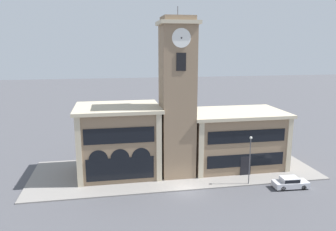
{
  "coord_description": "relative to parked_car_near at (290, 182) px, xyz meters",
  "views": [
    {
      "loc": [
        -8.93,
        -36.52,
        17.46
      ],
      "look_at": [
        -1.64,
        3.29,
        8.9
      ],
      "focal_mm": 35.0,
      "sensor_mm": 36.0,
      "label": 1
    }
  ],
  "objects": [
    {
      "name": "ground_plane",
      "position": [
        -13.08,
        1.49,
        -0.75
      ],
      "size": [
        300.0,
        300.0,
        0.0
      ],
      "primitive_type": "plane",
      "color": "#4C4C51"
    },
    {
      "name": "sidewalk_kerb",
      "position": [
        -13.08,
        8.32,
        -0.67
      ],
      "size": [
        39.63,
        13.66,
        0.15
      ],
      "color": "gray",
      "rests_on": "ground_plane"
    },
    {
      "name": "clock_tower",
      "position": [
        -13.08,
        6.95,
        9.91
      ],
      "size": [
        5.03,
        5.03,
        22.4
      ],
      "color": "#897056",
      "rests_on": "ground_plane"
    },
    {
      "name": "town_hall_left_wing",
      "position": [
        -20.9,
        8.93,
        4.07
      ],
      "size": [
        11.41,
        9.07,
        9.58
      ],
      "color": "#897056",
      "rests_on": "ground_plane"
    },
    {
      "name": "town_hall_right_wing",
      "position": [
        -3.94,
        8.94,
        3.41
      ],
      "size": [
        14.05,
        9.07,
        8.27
      ],
      "color": "#897056",
      "rests_on": "ground_plane"
    },
    {
      "name": "parked_car_near",
      "position": [
        0.0,
        0.0,
        0.0
      ],
      "size": [
        4.43,
        1.96,
        1.44
      ],
      "rotation": [
        0.0,
        0.0,
        -0.05
      ],
      "color": "silver",
      "rests_on": "ground_plane"
    },
    {
      "name": "street_lamp",
      "position": [
        -4.7,
        1.89,
        3.48
      ],
      "size": [
        0.36,
        0.36,
        6.3
      ],
      "color": "#4C4C51",
      "rests_on": "sidewalk_kerb"
    }
  ]
}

